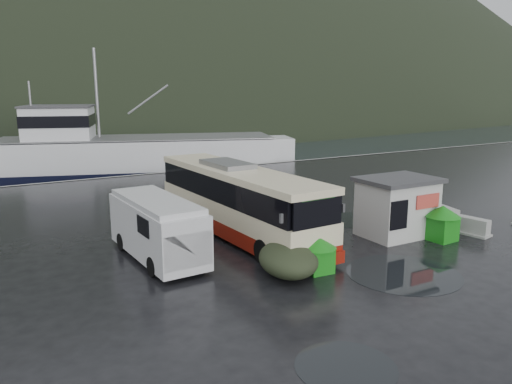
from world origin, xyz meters
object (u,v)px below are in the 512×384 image
coach_bus (238,234)px  waste_bin_left (318,272)px  dome_tent (288,274)px  ticket_kiosk (395,235)px  fishing_trawler (138,160)px  waste_bin_right (441,240)px  white_van (158,258)px  jersey_barrier_b (472,234)px  jersey_barrier_a (445,222)px

coach_bus → waste_bin_left: bearing=-89.1°
dome_tent → ticket_kiosk: size_ratio=0.86×
coach_bus → fishing_trawler: size_ratio=0.41×
waste_bin_right → dome_tent: 7.88m
white_van → waste_bin_right: 11.92m
fishing_trawler → ticket_kiosk: bearing=-65.3°
coach_bus → jersey_barrier_b: bearing=-32.4°
white_van → fishing_trawler: 26.67m
waste_bin_left → jersey_barrier_a: 9.60m
waste_bin_right → jersey_barrier_b: size_ratio=1.01×
ticket_kiosk → coach_bus: bearing=149.8°
waste_bin_right → jersey_barrier_a: 3.11m
waste_bin_right → ticket_kiosk: bearing=127.8°
ticket_kiosk → waste_bin_left: bearing=-161.0°
white_van → dome_tent: (3.40, -3.89, 0.00)m
ticket_kiosk → jersey_barrier_a: size_ratio=2.19×
dome_tent → jersey_barrier_a: bearing=10.4°
coach_bus → dome_tent: 5.20m
waste_bin_left → fishing_trawler: size_ratio=0.05×
ticket_kiosk → jersey_barrier_b: ticket_kiosk is taller
waste_bin_right → fishing_trawler: fishing_trawler is taller
white_van → jersey_barrier_a: size_ratio=3.77×
white_van → dome_tent: white_van is taller
jersey_barrier_b → fishing_trawler: 30.32m
coach_bus → waste_bin_right: size_ratio=7.40×
waste_bin_left → jersey_barrier_b: size_ratio=0.86×
waste_bin_right → ticket_kiosk: 1.89m
dome_tent → waste_bin_left: bearing=-16.6°
white_van → waste_bin_left: bearing=-46.3°
waste_bin_right → jersey_barrier_a: waste_bin_right is taller
coach_bus → ticket_kiosk: coach_bus is taller
coach_bus → waste_bin_left: (0.31, -5.46, 0.00)m
waste_bin_left → dome_tent: bearing=163.4°
coach_bus → jersey_barrier_a: 10.18m
jersey_barrier_a → fishing_trawler: size_ratio=0.05×
white_van → ticket_kiosk: ticket_kiosk is taller
white_van → dome_tent: size_ratio=1.99×
white_van → jersey_barrier_b: 13.76m
coach_bus → fishing_trawler: 24.65m
fishing_trawler → waste_bin_right: bearing=-63.4°
dome_tent → ticket_kiosk: 6.90m
fishing_trawler → waste_bin_left: bearing=-76.5°
waste_bin_left → jersey_barrier_a: bearing=13.3°
coach_bus → jersey_barrier_b: coach_bus is taller
coach_bus → jersey_barrier_b: 10.43m
waste_bin_left → ticket_kiosk: size_ratio=0.39×
coach_bus → white_van: bearing=-165.6°
ticket_kiosk → fishing_trawler: 28.24m
ticket_kiosk → fishing_trawler: bearing=97.1°
coach_bus → ticket_kiosk: bearing=-33.4°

